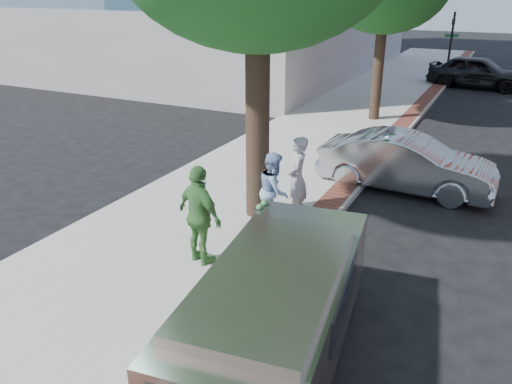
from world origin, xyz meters
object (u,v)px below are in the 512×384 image
Objects in this scene: person_officer at (274,190)px; bg_car at (477,72)px; sedan_silver at (406,163)px; van at (280,305)px; parking_meter at (262,225)px; person_green at (200,216)px; person_gray at (297,178)px.

bg_car is (2.45, 20.23, -0.15)m from person_officer.
van is at bearing 179.83° from sedan_silver.
person_officer reaches higher than parking_meter.
bg_car is (3.02, 22.24, -0.27)m from person_green.
person_green reaches higher than person_gray.
van is at bearing -175.34° from bg_car.
person_green is 6.41m from sedan_silver.
person_gray is at bearing 179.88° from bg_car.
bg_car is (1.76, 22.22, -0.36)m from parking_meter.
sedan_silver is at bearing 77.06° from parking_meter.
person_officer is (-0.26, -0.65, -0.10)m from person_gray.
bg_car is at bearing 85.46° from parking_meter.
person_officer is at bearing 153.90° from sedan_silver.
sedan_silver is 0.91× the size of bg_car.
person_gray is at bearing 102.02° from van.
parking_meter is 0.30× the size of bg_car.
van is at bearing 0.24° from person_gray.
person_officer is 0.87× the size of person_green.
van is (2.35, -1.61, -0.19)m from person_green.
parking_meter is at bearing 116.32° from van.
person_officer is at bearing 179.37° from bg_car.
person_officer is at bearing -86.91° from person_green.
parking_meter is 2.68m from person_gray.
person_gray reaches higher than bg_car.
person_gray is 1.12× the size of person_officer.
sedan_silver is at bearing -175.20° from bg_car.
parking_meter reaches higher than sedan_silver.
sedan_silver is (1.34, 5.84, -0.47)m from parking_meter.
parking_meter is 0.77× the size of person_green.
sedan_silver is 16.39m from bg_car.
person_green is at bearing 157.79° from sedan_silver.
person_gray reaches higher than van.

